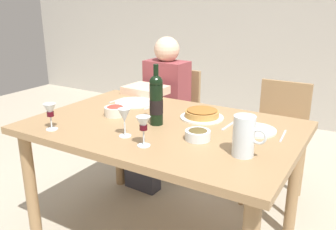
{
  "coord_description": "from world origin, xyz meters",
  "views": [
    {
      "loc": [
        1.01,
        -1.62,
        1.43
      ],
      "look_at": [
        0.02,
        0.03,
        0.81
      ],
      "focal_mm": 38.22,
      "sensor_mm": 36.0,
      "label": 1
    }
  ],
  "objects_px": {
    "dining_table": "(163,139)",
    "dinner_plate_right_setting": "(255,130)",
    "water_pitcher": "(244,138)",
    "olive_bowl": "(198,134)",
    "wine_glass_centre": "(143,125)",
    "chair_left": "(175,114)",
    "baked_tart": "(202,114)",
    "salad_bowl": "(115,110)",
    "wine_glass_right_diner": "(124,117)",
    "wine_bottle": "(156,100)",
    "chair_right": "(279,134)",
    "wine_glass_left_diner": "(50,112)",
    "dinner_plate_left_setting": "(135,103)",
    "diner_left": "(159,107)"
  },
  "relations": [
    {
      "from": "dinner_plate_right_setting",
      "to": "chair_right",
      "type": "relative_size",
      "value": 0.26
    },
    {
      "from": "wine_bottle",
      "to": "wine_glass_centre",
      "type": "bearing_deg",
      "value": -68.27
    },
    {
      "from": "salad_bowl",
      "to": "wine_bottle",
      "type": "bearing_deg",
      "value": -0.88
    },
    {
      "from": "wine_bottle",
      "to": "dinner_plate_right_setting",
      "type": "height_order",
      "value": "wine_bottle"
    },
    {
      "from": "wine_glass_left_diner",
      "to": "wine_glass_centre",
      "type": "bearing_deg",
      "value": 7.07
    },
    {
      "from": "wine_bottle",
      "to": "dinner_plate_left_setting",
      "type": "relative_size",
      "value": 1.29
    },
    {
      "from": "wine_bottle",
      "to": "baked_tart",
      "type": "relative_size",
      "value": 1.33
    },
    {
      "from": "wine_glass_right_diner",
      "to": "chair_right",
      "type": "distance_m",
      "value": 1.31
    },
    {
      "from": "salad_bowl",
      "to": "chair_left",
      "type": "bearing_deg",
      "value": 96.96
    },
    {
      "from": "baked_tart",
      "to": "dining_table",
      "type": "bearing_deg",
      "value": -124.09
    },
    {
      "from": "water_pitcher",
      "to": "chair_left",
      "type": "bearing_deg",
      "value": 132.02
    },
    {
      "from": "diner_left",
      "to": "salad_bowl",
      "type": "bearing_deg",
      "value": 103.71
    },
    {
      "from": "olive_bowl",
      "to": "chair_left",
      "type": "distance_m",
      "value": 1.28
    },
    {
      "from": "wine_bottle",
      "to": "diner_left",
      "type": "bearing_deg",
      "value": 121.55
    },
    {
      "from": "dinner_plate_left_setting",
      "to": "wine_glass_left_diner",
      "type": "bearing_deg",
      "value": -97.54
    },
    {
      "from": "water_pitcher",
      "to": "wine_glass_right_diner",
      "type": "height_order",
      "value": "water_pitcher"
    },
    {
      "from": "water_pitcher",
      "to": "salad_bowl",
      "type": "height_order",
      "value": "water_pitcher"
    },
    {
      "from": "baked_tart",
      "to": "wine_glass_left_diner",
      "type": "relative_size",
      "value": 1.76
    },
    {
      "from": "water_pitcher",
      "to": "dinner_plate_left_setting",
      "type": "xyz_separation_m",
      "value": [
        -0.92,
        0.44,
        -0.08
      ]
    },
    {
      "from": "water_pitcher",
      "to": "chair_right",
      "type": "relative_size",
      "value": 0.22
    },
    {
      "from": "olive_bowl",
      "to": "wine_glass_right_diner",
      "type": "relative_size",
      "value": 0.87
    },
    {
      "from": "dining_table",
      "to": "water_pitcher",
      "type": "xyz_separation_m",
      "value": [
        0.53,
        -0.18,
        0.18
      ]
    },
    {
      "from": "chair_left",
      "to": "chair_right",
      "type": "xyz_separation_m",
      "value": [
        0.89,
        -0.03,
        0.0
      ]
    },
    {
      "from": "wine_bottle",
      "to": "olive_bowl",
      "type": "relative_size",
      "value": 2.65
    },
    {
      "from": "wine_bottle",
      "to": "baked_tart",
      "type": "height_order",
      "value": "wine_bottle"
    },
    {
      "from": "olive_bowl",
      "to": "water_pitcher",
      "type": "bearing_deg",
      "value": -14.55
    },
    {
      "from": "dinner_plate_right_setting",
      "to": "wine_glass_right_diner",
      "type": "bearing_deg",
      "value": -142.84
    },
    {
      "from": "wine_bottle",
      "to": "chair_right",
      "type": "relative_size",
      "value": 0.39
    },
    {
      "from": "baked_tart",
      "to": "dinner_plate_left_setting",
      "type": "xyz_separation_m",
      "value": [
        -0.53,
        0.05,
        -0.02
      ]
    },
    {
      "from": "chair_left",
      "to": "baked_tart",
      "type": "bearing_deg",
      "value": 133.44
    },
    {
      "from": "dinner_plate_left_setting",
      "to": "chair_left",
      "type": "xyz_separation_m",
      "value": [
        -0.06,
        0.65,
        -0.27
      ]
    },
    {
      "from": "water_pitcher",
      "to": "wine_glass_centre",
      "type": "height_order",
      "value": "water_pitcher"
    },
    {
      "from": "dining_table",
      "to": "dinner_plate_right_setting",
      "type": "relative_size",
      "value": 6.58
    },
    {
      "from": "dining_table",
      "to": "baked_tart",
      "type": "bearing_deg",
      "value": 55.91
    },
    {
      "from": "baked_tart",
      "to": "chair_left",
      "type": "relative_size",
      "value": 0.3
    },
    {
      "from": "wine_glass_right_diner",
      "to": "dinner_plate_right_setting",
      "type": "bearing_deg",
      "value": 37.16
    },
    {
      "from": "dinner_plate_right_setting",
      "to": "baked_tart",
      "type": "bearing_deg",
      "value": 171.14
    },
    {
      "from": "water_pitcher",
      "to": "olive_bowl",
      "type": "distance_m",
      "value": 0.28
    },
    {
      "from": "wine_glass_centre",
      "to": "chair_right",
      "type": "relative_size",
      "value": 0.17
    },
    {
      "from": "wine_glass_centre",
      "to": "chair_left",
      "type": "height_order",
      "value": "wine_glass_centre"
    },
    {
      "from": "wine_bottle",
      "to": "dinner_plate_left_setting",
      "type": "bearing_deg",
      "value": 141.77
    },
    {
      "from": "water_pitcher",
      "to": "wine_glass_right_diner",
      "type": "bearing_deg",
      "value": -172.05
    },
    {
      "from": "baked_tart",
      "to": "diner_left",
      "type": "distance_m",
      "value": 0.78
    },
    {
      "from": "wine_glass_left_diner",
      "to": "baked_tart",
      "type": "bearing_deg",
      "value": 44.11
    },
    {
      "from": "salad_bowl",
      "to": "dinner_plate_left_setting",
      "type": "bearing_deg",
      "value": 100.94
    },
    {
      "from": "baked_tart",
      "to": "olive_bowl",
      "type": "relative_size",
      "value": 2.0
    },
    {
      "from": "baked_tart",
      "to": "dinner_plate_left_setting",
      "type": "height_order",
      "value": "baked_tart"
    },
    {
      "from": "wine_glass_right_diner",
      "to": "chair_left",
      "type": "bearing_deg",
      "value": 107.82
    },
    {
      "from": "wine_glass_right_diner",
      "to": "dinner_plate_right_setting",
      "type": "relative_size",
      "value": 0.65
    },
    {
      "from": "dining_table",
      "to": "dinner_plate_right_setting",
      "type": "bearing_deg",
      "value": 18.14
    }
  ]
}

